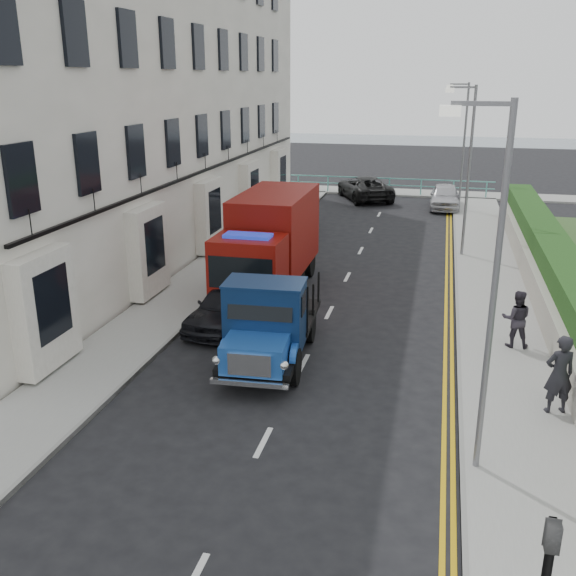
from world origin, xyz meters
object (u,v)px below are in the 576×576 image
object	(u,v)px
lamp_near	(489,275)
red_lorry	(270,242)
lamp_mid	(466,162)
pedestrian_east_near	(559,374)
bedford_lorry	(266,329)
lamp_far	(462,139)
parked_car_front	(227,306)

from	to	relation	value
lamp_near	red_lorry	xyz separation A→B (m)	(-6.58, 9.60, -2.16)
lamp_mid	pedestrian_east_near	size ratio (longest dim) A/B	3.78
bedford_lorry	pedestrian_east_near	xyz separation A→B (m)	(6.99, -0.97, -0.05)
lamp_near	lamp_far	xyz separation A→B (m)	(0.00, 26.00, 0.00)
lamp_near	bedford_lorry	size ratio (longest dim) A/B	1.36
red_lorry	parked_car_front	bearing A→B (deg)	-97.25
parked_car_front	red_lorry	bearing A→B (deg)	90.42
lamp_near	parked_car_front	distance (m)	9.90
bedford_lorry	pedestrian_east_near	size ratio (longest dim) A/B	2.79
lamp_mid	red_lorry	bearing A→B (deg)	-135.80
lamp_near	lamp_far	distance (m)	26.00
lamp_mid	lamp_far	size ratio (longest dim) A/B	1.00
lamp_mid	red_lorry	xyz separation A→B (m)	(-6.58, -6.40, -2.16)
lamp_mid	red_lorry	distance (m)	9.43
lamp_mid	parked_car_front	size ratio (longest dim) A/B	1.84
lamp_far	parked_car_front	size ratio (longest dim) A/B	1.84
pedestrian_east_near	lamp_far	bearing A→B (deg)	-102.87
pedestrian_east_near	lamp_mid	bearing A→B (deg)	-99.40
lamp_far	red_lorry	size ratio (longest dim) A/B	1.06
lamp_far	parked_car_front	world-z (taller)	lamp_far
lamp_far	pedestrian_east_near	world-z (taller)	lamp_far
lamp_mid	lamp_far	distance (m)	10.00
lamp_near	red_lorry	distance (m)	11.84
lamp_mid	pedestrian_east_near	xyz separation A→B (m)	(1.92, -13.40, -2.95)
parked_car_front	pedestrian_east_near	distance (m)	9.62
lamp_far	parked_car_front	distance (m)	21.34
red_lorry	lamp_near	bearing A→B (deg)	-55.70
lamp_near	bedford_lorry	distance (m)	6.84
red_lorry	pedestrian_east_near	size ratio (longest dim) A/B	3.56
bedford_lorry	parked_car_front	bearing A→B (deg)	123.64
lamp_near	bedford_lorry	world-z (taller)	lamp_near
lamp_near	bedford_lorry	xyz separation A→B (m)	(-5.07, 3.57, -2.90)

